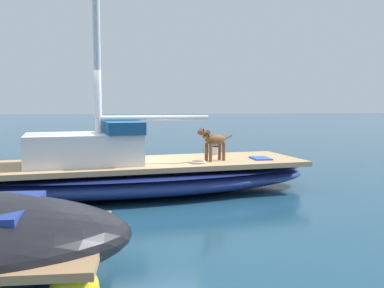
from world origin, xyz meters
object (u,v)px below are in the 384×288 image
at_px(dog_brown, 213,141).
at_px(deck_winch, 215,150).
at_px(coiled_rope, 198,162).
at_px(deck_towel, 261,158).
at_px(sailboat_main, 144,177).

height_order(dog_brown, deck_winch, dog_brown).
xyz_separation_m(coiled_rope, deck_towel, (0.49, -1.43, -0.01)).
bearing_deg(coiled_rope, deck_towel, -70.88).
bearing_deg(sailboat_main, dog_brown, -94.27).
distance_m(sailboat_main, deck_winch, 2.00).
distance_m(sailboat_main, coiled_rope, 1.19).
distance_m(deck_winch, deck_towel, 1.23).
distance_m(deck_winch, coiled_rope, 1.53).
relative_size(dog_brown, deck_towel, 1.51).
xyz_separation_m(deck_winch, coiled_rope, (-1.40, 0.60, -0.08)).
bearing_deg(coiled_rope, sailboat_main, 70.31).
relative_size(deck_winch, deck_towel, 0.38).
height_order(sailboat_main, deck_towel, deck_towel).
xyz_separation_m(dog_brown, deck_winch, (1.13, -0.24, -0.32)).
bearing_deg(deck_towel, sailboat_main, 92.51).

